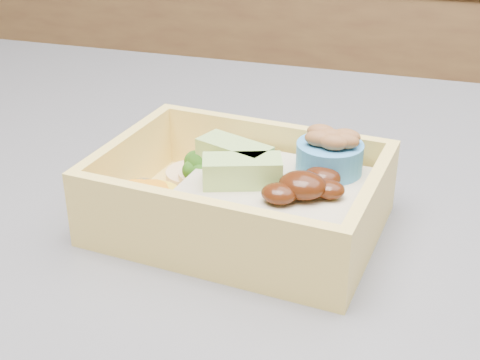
% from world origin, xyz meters
% --- Properties ---
extents(bento_box, '(0.21, 0.16, 0.07)m').
position_xyz_m(bento_box, '(0.01, -0.07, 0.95)').
color(bento_box, '#F7D366').
rests_on(bento_box, island).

